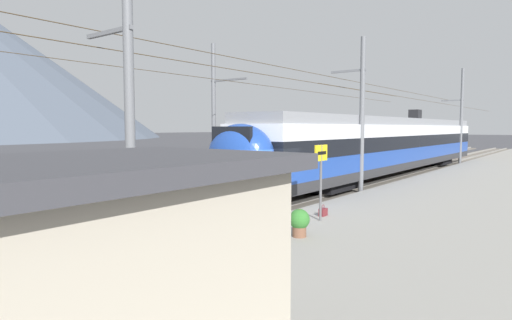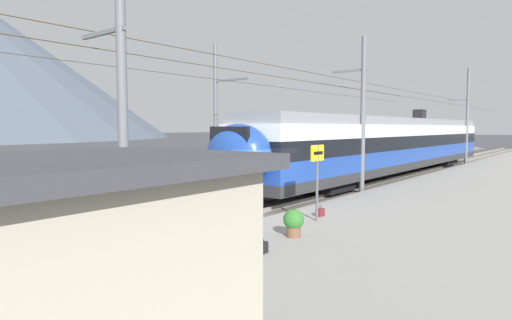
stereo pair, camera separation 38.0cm
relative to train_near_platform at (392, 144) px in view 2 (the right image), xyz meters
The scene contains 16 objects.
ground_plane 14.66m from the train_near_platform, behind, with size 400.00×400.00×0.00m, color #424247.
platform_slab 15.80m from the train_near_platform, 157.29° to the right, with size 120.00×8.40×0.33m, color gray.
track_near 14.61m from the train_near_platform, behind, with size 120.00×3.00×0.28m.
track_far 15.38m from the train_near_platform, 161.57° to the left, with size 120.00×3.00×0.28m.
train_near_platform is the anchor object (origin of this frame).
train_far_track 15.43m from the train_near_platform, 18.19° to the left, with size 34.55×3.01×4.27m.
catenary_mast_west 20.81m from the train_near_platform, behind, with size 43.66×1.80×7.08m.
catenary_mast_mid 7.94m from the train_near_platform, 169.67° to the right, with size 43.66×1.80×7.51m.
catenary_mast_east 12.86m from the train_near_platform, ahead, with size 43.66×1.80×8.23m.
catenary_mast_far_side 11.32m from the train_near_platform, 141.23° to the left, with size 43.66×2.64×8.05m.
platform_sign 15.48m from the train_near_platform, 167.09° to the right, with size 0.70×0.08×2.39m.
passenger_walking 20.39m from the train_near_platform, 167.61° to the right, with size 0.53×0.22×1.69m.
handbag_beside_passenger 19.48m from the train_near_platform, 167.33° to the right, with size 0.32×0.18×0.40m.
handbag_near_sign 14.85m from the train_near_platform, 167.55° to the right, with size 0.32×0.18×0.38m.
potted_plant_platform_edge 17.72m from the train_near_platform, 166.92° to the right, with size 0.56×0.56×0.75m.
platform_shelter 25.85m from the train_near_platform, 165.41° to the right, with size 4.12×2.56×2.67m.
Camera 2 is at (-12.19, -9.26, 3.26)m, focal length 30.06 mm.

